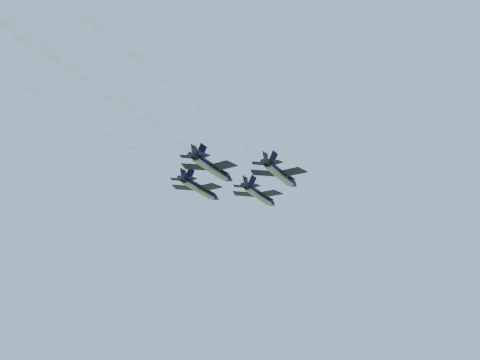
% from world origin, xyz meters
% --- Properties ---
extents(jet_lead, '(11.93, 16.20, 3.65)m').
position_xyz_m(jet_lead, '(5.86, 10.51, 104.12)').
color(jet_lead, black).
extents(jet_left, '(11.93, 16.20, 3.65)m').
position_xyz_m(jet_left, '(-6.25, 3.08, 104.12)').
color(jet_left, black).
extents(jet_right, '(11.93, 16.20, 3.65)m').
position_xyz_m(jet_right, '(12.74, -2.01, 104.12)').
color(jet_right, black).
extents(jet_slot, '(11.93, 16.20, 3.65)m').
position_xyz_m(jet_slot, '(-0.07, -8.56, 104.12)').
color(jet_slot, black).
extents(smoke_trail_lead, '(19.77, 63.05, 2.24)m').
position_xyz_m(smoke_trail_lead, '(-7.96, -36.96, 104.16)').
color(smoke_trail_lead, white).
extents(smoke_trail_left, '(19.77, 63.05, 2.24)m').
position_xyz_m(smoke_trail_left, '(-20.07, -44.38, 104.16)').
color(smoke_trail_left, white).
extents(smoke_trail_right, '(19.77, 63.05, 2.24)m').
position_xyz_m(smoke_trail_right, '(-1.09, -49.48, 104.16)').
color(smoke_trail_right, white).
extents(smoke_trail_slot, '(19.77, 63.05, 2.24)m').
position_xyz_m(smoke_trail_slot, '(-13.89, -56.02, 104.16)').
color(smoke_trail_slot, white).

